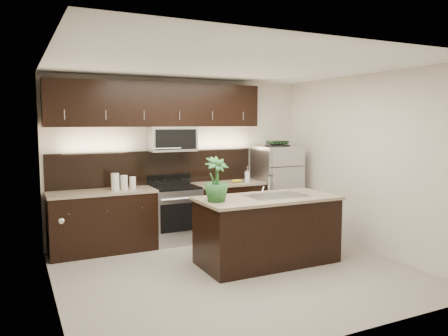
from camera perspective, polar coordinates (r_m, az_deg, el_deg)
name	(u,v)px	position (r m, az deg, el deg)	size (l,w,h in m)	color
ground	(236,271)	(5.96, 1.60, -13.32)	(4.50, 4.50, 0.00)	gray
room_walls	(230,144)	(5.55, 0.81, 3.14)	(4.52, 4.02, 2.71)	beige
counter_run	(163,215)	(7.17, -7.97, -6.15)	(3.51, 0.65, 0.94)	black
upper_fixtures	(160,112)	(7.16, -8.33, 7.28)	(3.49, 0.40, 1.66)	black
island	(267,230)	(6.20, 5.66, -8.02)	(1.96, 0.96, 0.94)	black
sink_faucet	(276,195)	(6.19, 6.84, -3.48)	(0.84, 0.50, 0.28)	silver
refrigerator	(277,189)	(7.97, 6.91, -2.71)	(0.74, 0.67, 1.54)	#B2B2B7
wine_rack	(277,144)	(7.89, 6.98, 3.15)	(0.38, 0.24, 0.09)	black
plant	(216,179)	(5.68, -1.03, -1.48)	(0.33, 0.33, 0.58)	#255D28
canisters	(122,182)	(6.87, -13.20, -1.82)	(0.39, 0.16, 0.26)	silver
french_press	(247,176)	(7.63, 3.06, -1.03)	(0.09, 0.09, 0.26)	silver
bananas	(234,181)	(7.48, 1.26, -1.71)	(0.18, 0.14, 0.06)	gold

